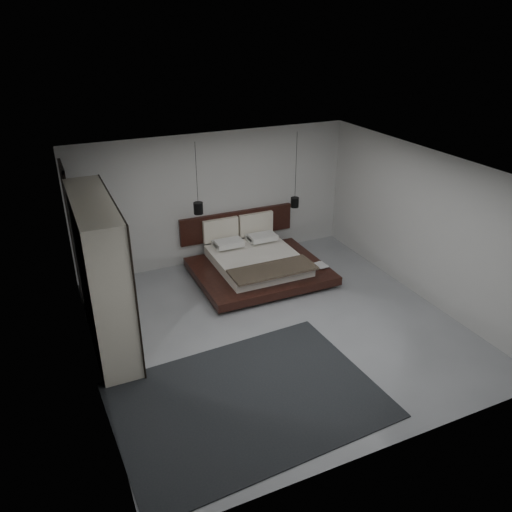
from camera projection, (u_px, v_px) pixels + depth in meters
name	position (u px, v px, depth m)	size (l,w,h in m)	color
floor	(277.00, 326.00, 8.70)	(6.00, 6.00, 0.00)	#979A9F
ceiling	(280.00, 170.00, 7.49)	(6.00, 6.00, 0.00)	white
wall_back	(215.00, 198.00, 10.56)	(6.00, 6.00, 0.00)	#B6B6B4
wall_front	(396.00, 358.00, 5.63)	(6.00, 6.00, 0.00)	#B6B6B4
wall_left	(87.00, 291.00, 6.99)	(6.00, 6.00, 0.00)	#B6B6B4
wall_right	(424.00, 225.00, 9.20)	(6.00, 6.00, 0.00)	#B6B6B4
lattice_screen	(73.00, 235.00, 9.06)	(0.05, 0.90, 2.60)	black
bed	(256.00, 262.00, 10.33)	(2.61, 2.32, 1.05)	black
book_lower	(317.00, 266.00, 10.22)	(0.21, 0.28, 0.03)	#99724C
book_upper	(317.00, 266.00, 10.18)	(0.21, 0.28, 0.02)	#99724C
pendant_left	(198.00, 208.00, 9.73)	(0.19, 0.19, 1.41)	black
pendant_right	(295.00, 202.00, 10.60)	(0.17, 0.17, 1.60)	black
wardrobe	(102.00, 274.00, 7.82)	(0.59, 2.52, 2.47)	beige
rug	(247.00, 399.00, 7.03)	(3.65, 2.61, 0.02)	black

